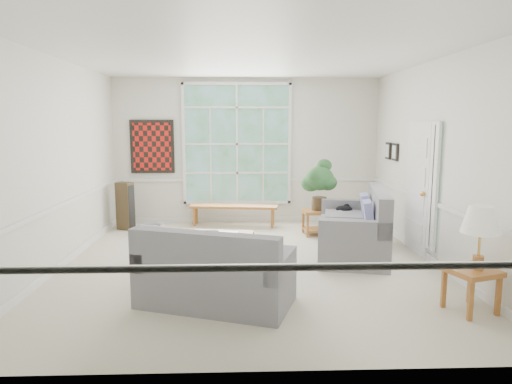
{
  "coord_description": "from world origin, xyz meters",
  "views": [
    {
      "loc": [
        -0.14,
        -6.56,
        2.06
      ],
      "look_at": [
        0.1,
        0.2,
        1.05
      ],
      "focal_mm": 32.0,
      "sensor_mm": 36.0,
      "label": 1
    }
  ],
  "objects_px": {
    "loveseat_front": "(216,265)",
    "side_table": "(471,290)",
    "loveseat_right": "(352,222)",
    "coffee_table": "(211,249)",
    "end_table": "(315,222)"
  },
  "relations": [
    {
      "from": "loveseat_front",
      "to": "side_table",
      "type": "relative_size",
      "value": 3.46
    },
    {
      "from": "side_table",
      "to": "loveseat_right",
      "type": "bearing_deg",
      "value": 108.52
    },
    {
      "from": "coffee_table",
      "to": "side_table",
      "type": "xyz_separation_m",
      "value": [
        2.98,
        -1.82,
        0.02
      ]
    },
    {
      "from": "loveseat_right",
      "to": "coffee_table",
      "type": "relative_size",
      "value": 1.59
    },
    {
      "from": "loveseat_right",
      "to": "end_table",
      "type": "relative_size",
      "value": 4.14
    },
    {
      "from": "coffee_table",
      "to": "side_table",
      "type": "height_order",
      "value": "side_table"
    },
    {
      "from": "coffee_table",
      "to": "end_table",
      "type": "relative_size",
      "value": 2.6
    },
    {
      "from": "loveseat_right",
      "to": "coffee_table",
      "type": "height_order",
      "value": "loveseat_right"
    },
    {
      "from": "loveseat_front",
      "to": "side_table",
      "type": "distance_m",
      "value": 2.85
    },
    {
      "from": "loveseat_front",
      "to": "coffee_table",
      "type": "xyz_separation_m",
      "value": [
        -0.16,
        1.5,
        -0.23
      ]
    },
    {
      "from": "end_table",
      "to": "side_table",
      "type": "height_order",
      "value": "side_table"
    },
    {
      "from": "loveseat_front",
      "to": "end_table",
      "type": "relative_size",
      "value": 3.62
    },
    {
      "from": "loveseat_right",
      "to": "side_table",
      "type": "height_order",
      "value": "loveseat_right"
    },
    {
      "from": "loveseat_right",
      "to": "end_table",
      "type": "bearing_deg",
      "value": 117.38
    },
    {
      "from": "loveseat_right",
      "to": "coffee_table",
      "type": "bearing_deg",
      "value": -156.43
    }
  ]
}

